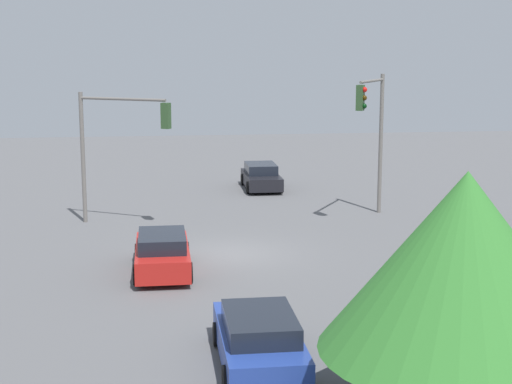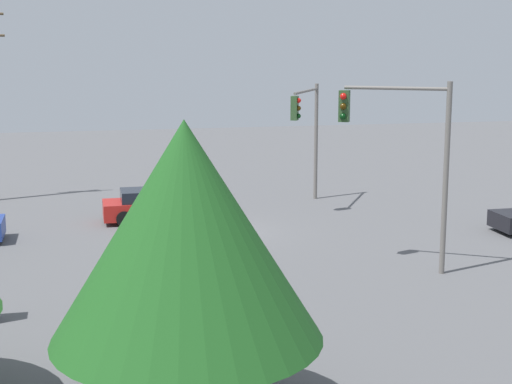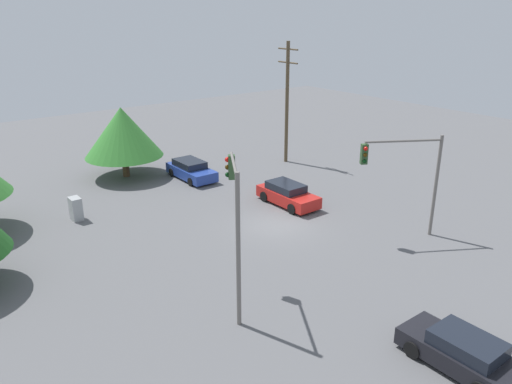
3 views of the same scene
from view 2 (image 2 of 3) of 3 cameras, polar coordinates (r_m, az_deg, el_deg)
ground_plane at (r=31.95m, az=-3.27°, el=-2.92°), size 80.00×80.00×0.00m
sedan_red at (r=34.04m, az=-7.48°, el=-0.99°), size 4.37×1.90×1.39m
traffic_signal_main at (r=36.61m, az=3.78°, el=5.04°), size 2.39×3.87×5.66m
traffic_signal_cross at (r=26.24m, az=10.73°, el=3.55°), size 3.22×2.08×6.35m
tree_corner at (r=15.12m, az=-5.13°, el=-2.91°), size 5.36×5.36×6.13m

